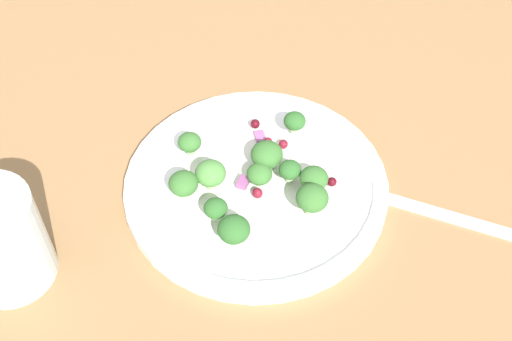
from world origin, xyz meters
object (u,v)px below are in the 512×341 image
object	(u,v)px
plate	(256,184)
broccoli_floret_1	(216,209)
broccoli_floret_2	(234,230)
fork	(435,212)
broccoli_floret_0	(267,155)

from	to	relation	value
plate	broccoli_floret_1	xyz separation A→B (cm)	(5.62, 0.98, 2.27)
broccoli_floret_2	fork	xyz separation A→B (cm)	(-15.62, 9.38, -2.88)
broccoli_floret_1	fork	distance (cm)	19.64
broccoli_floret_1	broccoli_floret_2	bearing A→B (deg)	82.01
plate	broccoli_floret_2	bearing A→B (deg)	31.28
broccoli_floret_1	broccoli_floret_0	bearing A→B (deg)	-169.16
plate	fork	xyz separation A→B (cm)	(-9.63, 13.02, -0.61)
plate	broccoli_floret_1	size ratio (longest dim) A/B	11.51
plate	broccoli_floret_1	world-z (taller)	broccoli_floret_1
broccoli_floret_2	fork	size ratio (longest dim) A/B	0.16
broccoli_floret_0	plate	bearing A→B (deg)	13.84
plate	fork	world-z (taller)	plate
plate	broccoli_floret_0	bearing A→B (deg)	-166.16
plate	broccoli_floret_2	xyz separation A→B (cm)	(5.99, 3.64, 2.27)
broccoli_floret_0	fork	xyz separation A→B (cm)	(-7.87, 13.45, -2.80)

